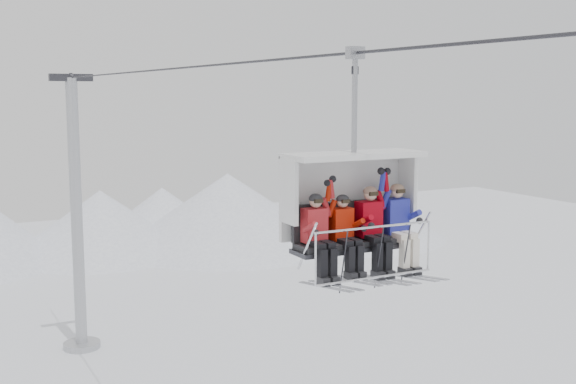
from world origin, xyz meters
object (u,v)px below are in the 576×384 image
skier_far_left (318,233)px  skier_center_right (372,226)px  lift_tower_right (77,234)px  chairlift_carrier (349,199)px  skier_far_right (399,223)px  skier_center_left (345,232)px

skier_far_left → skier_center_right: size_ratio=0.99×
skier_center_right → lift_tower_right: bearing=90.7°
lift_tower_right → chairlift_carrier: size_ratio=3.38×
skier_far_right → skier_far_left: bearing=-179.7°
skier_far_left → skier_far_right: 1.72m
skier_far_left → lift_tower_right: bearing=88.1°
chairlift_carrier → skier_center_left: size_ratio=2.36×
chairlift_carrier → lift_tower_right: bearing=90.0°
skier_center_right → skier_far_right: (0.59, 0.00, 0.00)m
skier_center_left → lift_tower_right: bearing=89.3°
skier_center_right → skier_far_right: bearing=0.1°
lift_tower_right → skier_center_right: 25.09m
skier_center_right → skier_far_right: 0.59m
chairlift_carrier → skier_center_right: (0.29, -0.30, -0.48)m
skier_center_left → skier_center_right: size_ratio=0.99×
lift_tower_right → skier_center_left: (-0.29, -24.70, 4.41)m
lift_tower_right → skier_center_right: (0.29, -24.69, 4.46)m
skier_center_left → skier_center_right: (0.58, 0.01, 0.05)m
lift_tower_right → skier_far_left: bearing=-91.9°
lift_tower_right → skier_far_right: (0.89, -24.68, 4.46)m
chairlift_carrier → skier_far_right: bearing=-18.9°
chairlift_carrier → skier_center_left: 0.68m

